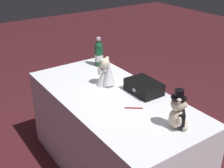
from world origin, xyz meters
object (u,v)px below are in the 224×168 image
object	(u,v)px
signing_pen	(134,108)
gift_case_black	(144,87)
teddy_bear_bride	(106,73)
teddy_bear_groom	(178,113)
champagne_bottle	(99,54)

from	to	relation	value
signing_pen	gift_case_black	size ratio (longest dim) A/B	0.41
teddy_bear_bride	gift_case_black	distance (m)	0.34
teddy_bear_groom	champagne_bottle	distance (m)	1.21
teddy_bear_groom	signing_pen	xyz separation A→B (m)	(-0.35, -0.08, -0.11)
teddy_bear_groom	champagne_bottle	bearing A→B (deg)	172.51
teddy_bear_groom	signing_pen	bearing A→B (deg)	-167.49
champagne_bottle	signing_pen	distance (m)	0.89
teddy_bear_bride	signing_pen	xyz separation A→B (m)	(0.45, -0.05, -0.10)
teddy_bear_bride	signing_pen	distance (m)	0.46
signing_pen	champagne_bottle	bearing A→B (deg)	164.62
teddy_bear_bride	champagne_bottle	distance (m)	0.45
champagne_bottle	signing_pen	world-z (taller)	champagne_bottle
signing_pen	gift_case_black	distance (m)	0.28
champagne_bottle	gift_case_black	xyz separation A→B (m)	(0.69, -0.01, -0.07)
signing_pen	teddy_bear_bride	bearing A→B (deg)	173.94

